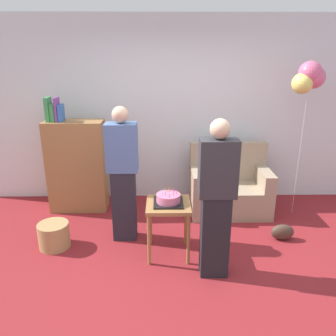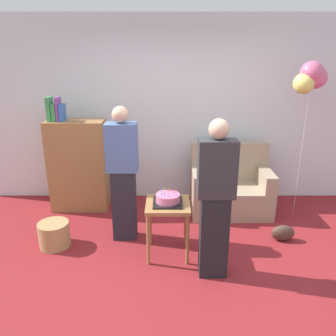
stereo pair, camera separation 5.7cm
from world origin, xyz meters
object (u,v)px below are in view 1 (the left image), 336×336
(bookshelf, at_px, (77,165))
(person_blowing_candles, at_px, (123,174))
(birthday_cake, at_px, (168,199))
(person_holding_cake, at_px, (216,200))
(side_table, at_px, (168,211))
(handbag, at_px, (282,232))
(wicker_basket, at_px, (54,235))
(couch, at_px, (229,188))
(balloon_bunch, at_px, (309,77))

(bookshelf, height_order, person_blowing_candles, person_blowing_candles)
(birthday_cake, distance_m, person_holding_cake, 0.61)
(bookshelf, bearing_deg, person_blowing_candles, -48.04)
(side_table, bearing_deg, handbag, 11.29)
(wicker_basket, bearing_deg, couch, 23.30)
(balloon_bunch, bearing_deg, birthday_cake, -150.46)
(handbag, relative_size, balloon_bunch, 0.13)
(wicker_basket, bearing_deg, person_blowing_candles, 14.14)
(handbag, bearing_deg, bookshelf, 161.00)
(side_table, xyz_separation_m, birthday_cake, (0.00, -0.00, 0.15))
(person_blowing_candles, height_order, wicker_basket, person_blowing_candles)
(couch, height_order, balloon_bunch, balloon_bunch)
(bookshelf, bearing_deg, side_table, -43.24)
(birthday_cake, bearing_deg, couch, 51.59)
(wicker_basket, relative_size, balloon_bunch, 0.17)
(person_blowing_candles, distance_m, handbag, 2.07)
(person_blowing_candles, distance_m, balloon_bunch, 2.63)
(handbag, height_order, balloon_bunch, balloon_bunch)
(person_blowing_candles, xyz_separation_m, balloon_bunch, (2.32, 0.65, 1.05))
(side_table, xyz_separation_m, person_blowing_candles, (-0.53, 0.37, 0.30))
(wicker_basket, bearing_deg, side_table, -6.79)
(person_holding_cake, bearing_deg, bookshelf, -52.01)
(birthday_cake, bearing_deg, person_blowing_candles, 145.24)
(couch, bearing_deg, person_holding_cake, -106.07)
(wicker_basket, bearing_deg, birthday_cake, -6.79)
(bookshelf, distance_m, birthday_cake, 1.76)
(couch, xyz_separation_m, birthday_cake, (-0.89, -1.12, 0.34))
(handbag, bearing_deg, side_table, -168.71)
(side_table, bearing_deg, bookshelf, 136.76)
(bookshelf, xyz_separation_m, balloon_bunch, (3.08, -0.19, 1.22))
(couch, distance_m, handbag, 1.02)
(bookshelf, distance_m, person_blowing_candles, 1.14)
(couch, relative_size, person_blowing_candles, 0.67)
(couch, height_order, bookshelf, bookshelf)
(couch, height_order, side_table, couch)
(birthday_cake, height_order, handbag, birthday_cake)
(bookshelf, bearing_deg, person_holding_cake, -41.93)
(birthday_cake, bearing_deg, wicker_basket, 173.21)
(bookshelf, distance_m, handbag, 2.90)
(side_table, height_order, person_blowing_candles, person_blowing_candles)
(bookshelf, bearing_deg, balloon_bunch, -3.53)
(side_table, xyz_separation_m, wicker_basket, (-1.34, 0.16, -0.38))
(wicker_basket, height_order, handbag, wicker_basket)
(couch, distance_m, person_blowing_candles, 1.68)
(bookshelf, relative_size, wicker_basket, 4.50)
(person_holding_cake, xyz_separation_m, wicker_basket, (-1.80, 0.52, -0.68))
(handbag, bearing_deg, couch, 121.58)
(couch, distance_m, side_table, 1.44)
(person_holding_cake, bearing_deg, handbag, -155.86)
(couch, height_order, person_blowing_candles, person_blowing_candles)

